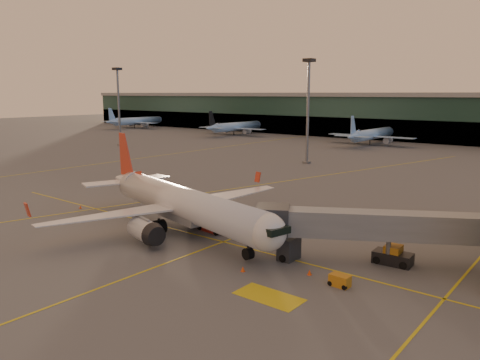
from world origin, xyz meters
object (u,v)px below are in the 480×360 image
Objects in this scene: main_airplane at (180,203)px; pushback_tug at (393,256)px; catering_truck at (213,213)px; gpu_cart at (340,281)px.

main_airplane is 26.07m from pushback_tug.
pushback_tug is at bearing 26.06° from main_airplane.
catering_truck is 21.71m from gpu_cart.
catering_truck is 22.65m from pushback_tug.
gpu_cart is (20.82, -5.89, -1.82)m from catering_truck.
pushback_tug reaches higher than gpu_cart.
main_airplane is 24.03m from gpu_cart.
main_airplane is 9.51× the size of pushback_tug.
pushback_tug is at bearing 15.34° from catering_truck.
main_airplane is at bearing -170.58° from pushback_tug.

